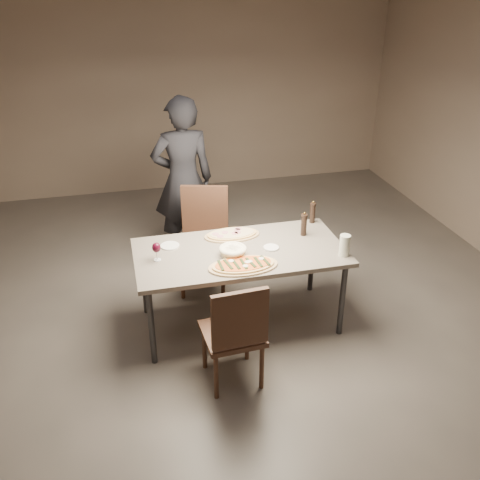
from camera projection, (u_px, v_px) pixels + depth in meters
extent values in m
plane|color=#5A534E|center=(240.00, 322.00, 4.92)|extent=(7.00, 7.00, 0.00)
plane|color=gray|center=(179.00, 90.00, 7.30)|extent=(6.00, 0.00, 6.00)
cube|color=slate|center=(240.00, 252.00, 4.59)|extent=(1.80, 0.90, 0.04)
cylinder|color=#333335|center=(152.00, 327.00, 4.27)|extent=(0.05, 0.05, 0.71)
cylinder|color=#333335|center=(342.00, 299.00, 4.62)|extent=(0.05, 0.05, 0.71)
cylinder|color=#333335|center=(144.00, 280.00, 4.91)|extent=(0.05, 0.05, 0.71)
cylinder|color=#333335|center=(312.00, 259.00, 5.25)|extent=(0.05, 0.05, 0.71)
ellipsoid|color=white|center=(231.00, 260.00, 4.34)|extent=(0.05, 0.05, 0.01)
ellipsoid|color=white|center=(245.00, 266.00, 4.27)|extent=(0.05, 0.05, 0.01)
ellipsoid|color=white|center=(250.00, 261.00, 4.33)|extent=(0.05, 0.05, 0.01)
ellipsoid|color=white|center=(261.00, 258.00, 4.38)|extent=(0.05, 0.05, 0.01)
ellipsoid|color=white|center=(247.00, 262.00, 4.33)|extent=(0.05, 0.05, 0.01)
cube|color=#233215|center=(221.00, 265.00, 4.28)|extent=(0.03, 0.16, 0.01)
cube|color=#233215|center=(228.00, 264.00, 4.29)|extent=(0.05, 0.17, 0.01)
cube|color=#233215|center=(236.00, 264.00, 4.30)|extent=(0.04, 0.17, 0.01)
cube|color=#233215|center=(244.00, 264.00, 4.30)|extent=(0.03, 0.16, 0.01)
cube|color=#233215|center=(251.00, 263.00, 4.32)|extent=(0.06, 0.17, 0.01)
cube|color=#233215|center=(258.00, 262.00, 4.33)|extent=(0.04, 0.17, 0.01)
cube|color=#233215|center=(265.00, 260.00, 4.35)|extent=(0.05, 0.17, 0.01)
cylinder|color=#D08087|center=(237.00, 230.00, 4.85)|extent=(0.06, 0.06, 0.00)
cylinder|color=#D08087|center=(216.00, 234.00, 4.78)|extent=(0.06, 0.06, 0.00)
cylinder|color=#D08087|center=(238.00, 232.00, 4.81)|extent=(0.06, 0.06, 0.00)
cylinder|color=#D08087|center=(238.00, 229.00, 4.87)|extent=(0.06, 0.06, 0.00)
cylinder|color=#D08087|center=(225.00, 232.00, 4.81)|extent=(0.06, 0.06, 0.00)
cylinder|color=#D08087|center=(220.00, 236.00, 4.74)|extent=(0.06, 0.06, 0.00)
cylinder|color=#D08087|center=(235.00, 233.00, 4.79)|extent=(0.06, 0.06, 0.00)
cylinder|color=#EDE5C0|center=(233.00, 252.00, 4.48)|extent=(0.20, 0.20, 0.08)
torus|color=#EDE5C0|center=(233.00, 249.00, 4.46)|extent=(0.23, 0.23, 0.04)
cube|color=#9C6F3F|center=(236.00, 250.00, 4.47)|extent=(0.07, 0.06, 0.04)
cube|color=#9C6F3F|center=(232.00, 249.00, 4.49)|extent=(0.06, 0.07, 0.04)
cube|color=#9C6F3F|center=(230.00, 250.00, 4.46)|extent=(0.07, 0.06, 0.04)
cube|color=#9C6F3F|center=(234.00, 252.00, 4.44)|extent=(0.06, 0.07, 0.04)
cylinder|color=white|center=(271.00, 248.00, 4.61)|extent=(0.13, 0.13, 0.02)
cylinder|color=gold|center=(271.00, 247.00, 4.60)|extent=(0.09, 0.09, 0.00)
cylinder|color=black|center=(304.00, 226.00, 4.80)|extent=(0.05, 0.05, 0.18)
cylinder|color=black|center=(304.00, 215.00, 4.75)|extent=(0.06, 0.06, 0.02)
sphere|color=gold|center=(305.00, 213.00, 4.74)|extent=(0.02, 0.02, 0.02)
cylinder|color=black|center=(313.00, 214.00, 5.04)|extent=(0.05, 0.05, 0.18)
cylinder|color=black|center=(313.00, 204.00, 4.99)|extent=(0.06, 0.06, 0.02)
sphere|color=gold|center=(313.00, 202.00, 4.98)|extent=(0.02, 0.02, 0.02)
cylinder|color=silver|center=(345.00, 245.00, 4.46)|extent=(0.09, 0.09, 0.19)
cylinder|color=silver|center=(157.00, 260.00, 4.43)|extent=(0.06, 0.06, 0.01)
cylinder|color=silver|center=(157.00, 256.00, 4.41)|extent=(0.01, 0.01, 0.08)
ellipsoid|color=#3F091B|center=(156.00, 248.00, 4.37)|extent=(0.07, 0.07, 0.09)
cylinder|color=white|center=(170.00, 246.00, 4.64)|extent=(0.16, 0.16, 0.01)
cube|color=#40271B|center=(232.00, 334.00, 4.07)|extent=(0.47, 0.47, 0.04)
cylinder|color=#40271B|center=(216.00, 377.00, 3.97)|extent=(0.04, 0.04, 0.41)
cylinder|color=#40271B|center=(262.00, 367.00, 4.07)|extent=(0.04, 0.04, 0.41)
cylinder|color=#40271B|center=(204.00, 347.00, 4.28)|extent=(0.04, 0.04, 0.41)
cylinder|color=#40271B|center=(247.00, 339.00, 4.37)|extent=(0.04, 0.04, 0.41)
cube|color=#40271B|center=(240.00, 319.00, 3.78)|extent=(0.42, 0.07, 0.46)
cube|color=#40271B|center=(204.00, 246.00, 5.23)|extent=(0.60, 0.60, 0.04)
cylinder|color=#40271B|center=(225.00, 259.00, 5.52)|extent=(0.04, 0.04, 0.45)
cylinder|color=#40271B|center=(187.00, 258.00, 5.53)|extent=(0.04, 0.04, 0.45)
cylinder|color=#40271B|center=(223.00, 279.00, 5.17)|extent=(0.04, 0.04, 0.45)
cylinder|color=#40271B|center=(182.00, 278.00, 5.18)|extent=(0.04, 0.04, 0.45)
cube|color=#40271B|center=(205.00, 210.00, 5.29)|extent=(0.46, 0.17, 0.50)
imported|color=black|center=(183.00, 180.00, 5.65)|extent=(0.66, 0.44, 1.79)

